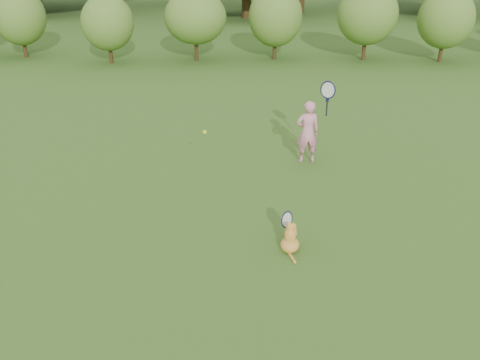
{
  "coord_description": "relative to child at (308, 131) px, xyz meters",
  "views": [
    {
      "loc": [
        0.16,
        -7.18,
        4.48
      ],
      "look_at": [
        0.2,
        0.8,
        0.7
      ],
      "focal_mm": 40.0,
      "sensor_mm": 36.0,
      "label": 1
    }
  ],
  "objects": [
    {
      "name": "shrub_row",
      "position": [
        -1.62,
        9.81,
        0.71
      ],
      "size": [
        28.0,
        3.0,
        2.8
      ],
      "primitive_type": null,
      "color": "#527825",
      "rests_on": "ground"
    },
    {
      "name": "ground",
      "position": [
        -1.62,
        -3.19,
        -0.69
      ],
      "size": [
        100.0,
        100.0,
        0.0
      ],
      "primitive_type": "plane",
      "color": "#365718",
      "rests_on": "ground"
    },
    {
      "name": "tennis_ball",
      "position": [
        -2.05,
        -1.28,
        0.44
      ],
      "size": [
        0.08,
        0.08,
        0.08
      ],
      "color": "#C4EC1B",
      "rests_on": "ground"
    },
    {
      "name": "child",
      "position": [
        0.0,
        0.0,
        0.0
      ],
      "size": [
        0.73,
        0.43,
        1.98
      ],
      "rotation": [
        0.0,
        0.0,
        3.24
      ],
      "color": "pink",
      "rests_on": "ground"
    },
    {
      "name": "cat",
      "position": [
        -0.66,
        -3.42,
        -0.44
      ],
      "size": [
        0.4,
        0.68,
        0.66
      ],
      "rotation": [
        0.0,
        0.0,
        -0.19
      ],
      "color": "orange",
      "rests_on": "ground"
    }
  ]
}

